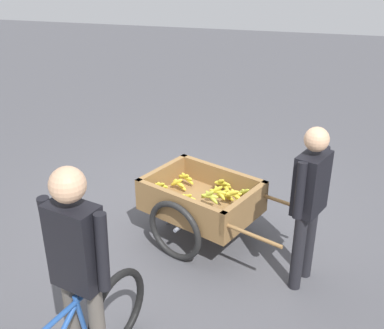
# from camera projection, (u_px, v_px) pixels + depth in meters

# --- Properties ---
(ground_plane) EXTENTS (24.00, 24.00, 0.00)m
(ground_plane) POSITION_uv_depth(u_px,v_px,m) (186.00, 217.00, 5.47)
(ground_plane) COLOR #47474C
(fruit_cart) EXTENTS (1.82, 1.36, 0.70)m
(fruit_cart) POSITION_uv_depth(u_px,v_px,m) (202.00, 202.00, 4.90)
(fruit_cart) COLOR olive
(fruit_cart) RESTS_ON ground
(vendor_person) EXTENTS (0.32, 0.53, 1.54)m
(vendor_person) POSITION_uv_depth(u_px,v_px,m) (310.00, 196.00, 4.06)
(vendor_person) COLOR black
(vendor_person) RESTS_ON ground
(cyclist_person) EXTENTS (0.50, 0.28, 1.70)m
(cyclist_person) POSITION_uv_depth(u_px,v_px,m) (77.00, 261.00, 3.07)
(cyclist_person) COLOR #4C4742
(cyclist_person) RESTS_ON ground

